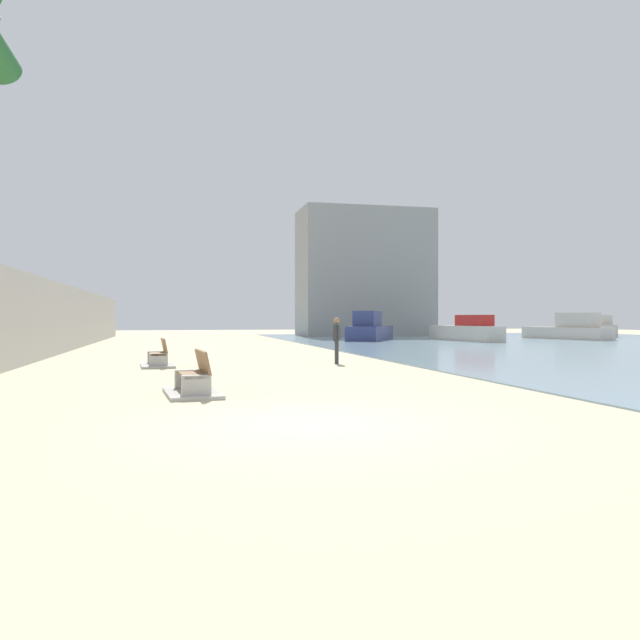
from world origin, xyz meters
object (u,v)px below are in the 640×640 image
(boat_distant, at_px, (467,331))
(boat_far_left, at_px, (600,328))
(boat_nearest, at_px, (569,330))
(bench_far, at_px, (158,360))
(person_walking, at_px, (337,337))
(boat_mid_bay, at_px, (370,330))
(bench_near, at_px, (193,384))

(boat_distant, height_order, boat_far_left, boat_far_left)
(boat_distant, bearing_deg, boat_nearest, 9.19)
(bench_far, relative_size, person_walking, 1.28)
(boat_mid_bay, xyz_separation_m, boat_far_left, (22.71, 4.53, -0.07))
(person_walking, xyz_separation_m, boat_mid_bay, (8.19, 21.65, -0.17))
(bench_far, height_order, boat_distant, boat_distant)
(bench_near, bearing_deg, boat_distant, 53.72)
(bench_far, xyz_separation_m, boat_distant, (20.85, 18.78, 0.51))
(boat_far_left, bearing_deg, person_walking, -139.73)
(bench_near, height_order, boat_distant, boat_distant)
(bench_far, bearing_deg, boat_distant, 42.01)
(boat_distant, bearing_deg, bench_far, -137.99)
(person_walking, xyz_separation_m, boat_nearest, (23.81, 20.43, -0.21))
(bench_far, distance_m, person_walking, 6.36)
(bench_far, distance_m, boat_far_left, 45.41)
(bench_near, distance_m, bench_far, 8.42)
(bench_near, xyz_separation_m, boat_far_left, (36.29, 34.39, 0.51))
(bench_far, distance_m, boat_mid_bay, 25.94)
(bench_far, bearing_deg, boat_mid_bay, 56.01)
(bench_near, bearing_deg, boat_nearest, 44.46)
(bench_near, height_order, person_walking, person_walking)
(bench_far, relative_size, boat_far_left, 0.34)
(boat_mid_bay, height_order, boat_nearest, boat_mid_bay)
(bench_far, height_order, boat_mid_bay, boat_mid_bay)
(boat_distant, bearing_deg, person_walking, -127.53)
(boat_nearest, bearing_deg, boat_far_left, 39.01)
(bench_near, distance_m, boat_far_left, 50.00)
(boat_distant, distance_m, boat_nearest, 9.38)
(person_walking, distance_m, boat_mid_bay, 23.15)
(boat_nearest, bearing_deg, bench_far, -146.04)
(bench_far, height_order, boat_nearest, boat_nearest)
(boat_mid_bay, bearing_deg, boat_far_left, 11.27)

